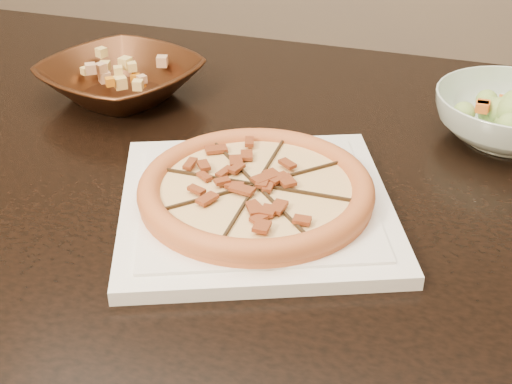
# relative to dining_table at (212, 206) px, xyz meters

# --- Properties ---
(dining_table) EXTENTS (1.53, 0.99, 0.75)m
(dining_table) POSITION_rel_dining_table_xyz_m (0.00, 0.00, 0.00)
(dining_table) COLOR black
(dining_table) RESTS_ON floor
(plate) EXTENTS (0.44, 0.44, 0.02)m
(plate) POSITION_rel_dining_table_xyz_m (0.11, -0.13, 0.10)
(plate) COLOR white
(plate) RESTS_ON dining_table
(pizza) EXTENTS (0.30, 0.30, 0.03)m
(pizza) POSITION_rel_dining_table_xyz_m (0.11, -0.13, 0.12)
(pizza) COLOR #CC6224
(pizza) RESTS_ON plate
(bronze_bowl) EXTENTS (0.32, 0.32, 0.06)m
(bronze_bowl) POSITION_rel_dining_table_xyz_m (-0.21, 0.14, 0.12)
(bronze_bowl) COLOR #532E19
(bronze_bowl) RESTS_ON dining_table
(mixed_dish) EXTENTS (0.09, 0.12, 0.03)m
(mixed_dish) POSITION_rel_dining_table_xyz_m (-0.21, 0.14, 0.17)
(mixed_dish) COLOR tan
(mixed_dish) RESTS_ON bronze_bowl
(salad_bowl) EXTENTS (0.26, 0.26, 0.07)m
(salad_bowl) POSITION_rel_dining_table_xyz_m (0.41, 0.18, 0.13)
(salad_bowl) COLOR silver
(salad_bowl) RESTS_ON dining_table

